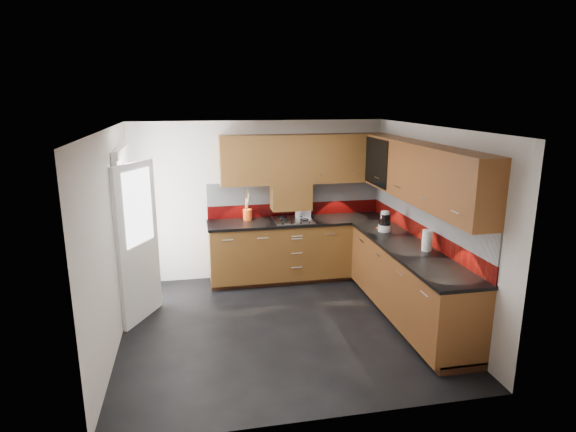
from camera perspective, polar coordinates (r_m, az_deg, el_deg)
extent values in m
cube|color=black|center=(6.08, -0.76, -12.97)|extent=(4.00, 3.80, 0.02)
cube|color=white|center=(5.42, -0.85, 10.87)|extent=(4.00, 3.80, 0.10)
cube|color=silver|center=(7.39, -3.40, 1.94)|extent=(4.00, 0.08, 2.64)
cube|color=silver|center=(3.94, 4.13, -9.22)|extent=(4.00, 0.08, 2.64)
cube|color=silver|center=(5.63, -20.64, -2.88)|extent=(0.08, 3.80, 2.64)
cube|color=silver|center=(6.27, 16.92, -0.90)|extent=(0.08, 3.80, 2.64)
cube|color=#582C13|center=(7.35, 1.31, -3.96)|extent=(2.70, 0.60, 0.95)
cube|color=brown|center=(6.26, 14.10, -7.73)|extent=(0.60, 2.60, 0.95)
cube|color=#3A1C10|center=(7.52, 1.24, -6.97)|extent=(2.70, 0.54, 0.10)
cube|color=#3A1C10|center=(6.44, 14.11, -11.22)|extent=(0.54, 2.60, 0.10)
cube|color=black|center=(7.22, 1.27, -0.63)|extent=(2.72, 0.62, 0.04)
cube|color=black|center=(6.09, 14.34, -3.91)|extent=(0.62, 2.60, 0.04)
cube|color=#680909|center=(7.47, 0.85, 0.83)|extent=(2.70, 0.02, 0.20)
cube|color=silver|center=(7.42, 0.86, 2.86)|extent=(2.70, 0.02, 0.34)
cube|color=#680909|center=(6.45, 15.59, -1.84)|extent=(0.02, 3.20, 0.20)
cube|color=silver|center=(6.39, 15.75, 0.49)|extent=(0.02, 3.20, 0.34)
cube|color=#582C13|center=(7.20, 1.92, 6.80)|extent=(2.50, 0.33, 0.72)
cube|color=brown|center=(6.08, 15.48, 4.92)|extent=(0.33, 2.87, 0.72)
cube|color=silver|center=(7.03, 1.04, 4.89)|extent=(1.80, 0.01, 0.16)
cube|color=silver|center=(6.00, 13.99, 2.87)|extent=(0.01, 2.00, 0.16)
cube|color=#582C13|center=(7.25, 0.34, 2.37)|extent=(0.60, 0.33, 0.40)
cube|color=black|center=(6.94, 10.39, 6.29)|extent=(0.01, 0.80, 0.66)
cube|color=#FFD18C|center=(7.06, 12.73, 6.31)|extent=(0.01, 0.76, 0.64)
cube|color=black|center=(7.00, 11.72, 6.47)|extent=(0.29, 0.76, 0.01)
cylinder|color=black|center=(6.76, 12.59, 7.01)|extent=(0.07, 0.07, 0.16)
cylinder|color=black|center=(6.90, 12.09, 7.17)|extent=(0.07, 0.07, 0.16)
cylinder|color=white|center=(7.04, 11.61, 7.33)|extent=(0.07, 0.07, 0.16)
cylinder|color=black|center=(7.17, 11.14, 7.48)|extent=(0.07, 0.07, 0.16)
cube|color=white|center=(6.52, -18.61, -2.09)|extent=(0.06, 0.95, 2.04)
cube|color=white|center=(6.17, -17.32, -3.09)|extent=(0.42, 0.73, 1.98)
cube|color=white|center=(6.05, -17.35, 0.99)|extent=(0.28, 0.50, 0.90)
cube|color=silver|center=(7.18, 0.59, -0.46)|extent=(0.57, 0.49, 0.02)
torus|color=black|center=(7.04, -0.39, -0.56)|extent=(0.13, 0.13, 0.02)
torus|color=black|center=(7.10, 1.95, -0.44)|extent=(0.13, 0.13, 0.02)
torus|color=black|center=(7.26, -0.75, -0.09)|extent=(0.13, 0.13, 0.02)
torus|color=black|center=(7.32, 1.53, 0.02)|extent=(0.13, 0.13, 0.02)
cube|color=black|center=(6.96, 0.99, -0.86)|extent=(0.43, 0.04, 0.02)
cylinder|color=#DF4C14|center=(7.21, -4.84, 0.16)|extent=(0.13, 0.13, 0.17)
cylinder|color=brown|center=(7.19, -4.90, 1.78)|extent=(0.06, 0.02, 0.33)
cylinder|color=brown|center=(7.19, -4.82, 1.70)|extent=(0.06, 0.03, 0.31)
cylinder|color=brown|center=(7.18, -4.96, 1.86)|extent=(0.06, 0.04, 0.35)
cylinder|color=brown|center=(7.19, -4.75, 1.61)|extent=(0.04, 0.04, 0.29)
cylinder|color=brown|center=(7.18, -5.03, 1.72)|extent=(0.04, 0.06, 0.32)
cube|color=silver|center=(7.32, 1.79, 0.41)|extent=(0.26, 0.19, 0.17)
cube|color=black|center=(7.30, 1.80, 1.08)|extent=(0.18, 0.06, 0.01)
cube|color=black|center=(7.34, 1.73, 1.14)|extent=(0.18, 0.06, 0.01)
cylinder|color=white|center=(6.74, 11.35, -1.40)|extent=(0.17, 0.17, 0.09)
cylinder|color=black|center=(6.71, 11.40, -0.39)|extent=(0.16, 0.16, 0.15)
cylinder|color=white|center=(6.68, 11.44, 0.39)|extent=(0.11, 0.11, 0.04)
cylinder|color=white|center=(6.01, 16.17, -2.81)|extent=(0.14, 0.14, 0.25)
cube|color=#EE451A|center=(6.87, 11.13, -1.43)|extent=(0.17, 0.16, 0.02)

